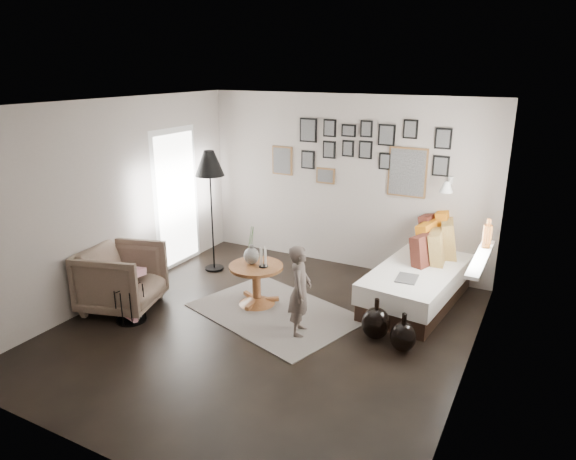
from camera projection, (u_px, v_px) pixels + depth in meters
The scene contains 23 objects.
ground at pixel (265, 329), 6.09m from camera, with size 4.80×4.80×0.00m, color black.
wall_back at pixel (344, 183), 7.71m from camera, with size 4.50×4.50×0.00m, color gray.
wall_front at pixel (92, 312), 3.67m from camera, with size 4.50×4.50×0.00m, color gray.
wall_left at pixel (114, 201), 6.69m from camera, with size 4.80×4.80×0.00m, color gray.
wall_right at pixel (475, 258), 4.68m from camera, with size 4.80×4.80×0.00m, color gray.
ceiling at pixel (261, 104), 5.29m from camera, with size 4.80×4.80×0.00m, color white.
door_left at pixel (176, 199), 7.77m from camera, with size 0.00×2.14×2.14m.
window_right at pixel (483, 250), 5.96m from camera, with size 0.15×1.32×1.30m.
gallery_wall at pixel (363, 155), 7.43m from camera, with size 2.74×0.03×1.08m.
wall_sconce at pixel (447, 187), 6.74m from camera, with size 0.18×0.36×0.16m.
rug at pixel (275, 312), 6.48m from camera, with size 1.98×1.39×0.01m, color #B8ADA2.
pedestal_table at pixel (257, 286), 6.64m from camera, with size 0.70×0.70×0.55m.
vase at pixel (251, 253), 6.56m from camera, with size 0.20×0.20×0.50m.
candles at pixel (263, 258), 6.46m from camera, with size 0.12×0.12×0.26m.
daybed at pixel (423, 273), 6.83m from camera, with size 1.16×2.28×1.08m.
magazine_on_daybed at pixel (407, 278), 6.26m from camera, with size 0.24×0.33×0.02m, color black.
armchair at pixel (122, 278), 6.50m from camera, with size 0.88×0.91×0.82m, color brown.
armchair_cushion at pixel (126, 272), 6.50m from camera, with size 0.37×0.37×0.09m, color silver.
floor_lamp at pixel (210, 168), 7.39m from camera, with size 0.43×0.43×1.82m.
magazine_basket at pixel (130, 304), 6.23m from camera, with size 0.38×0.38×0.44m.
demijohn_large at pixel (376, 323), 5.83m from camera, with size 0.33×0.33×0.49m.
demijohn_small at pixel (403, 337), 5.58m from camera, with size 0.29×0.29×0.45m.
child at pixel (300, 291), 5.83m from camera, with size 0.39×0.26×1.08m, color #554843.
Camera 1 is at (2.79, -4.67, 2.98)m, focal length 32.00 mm.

